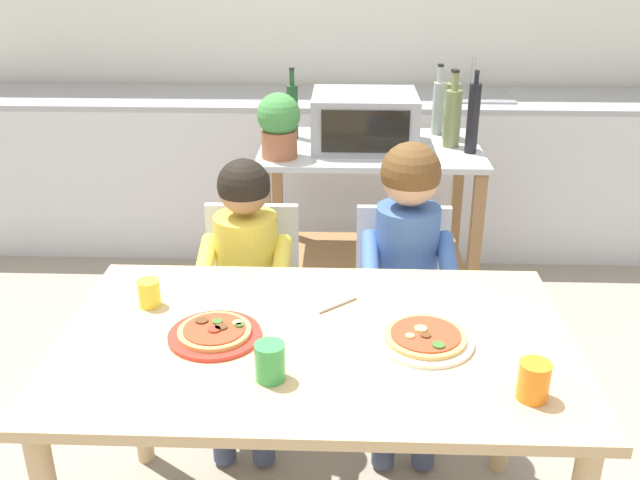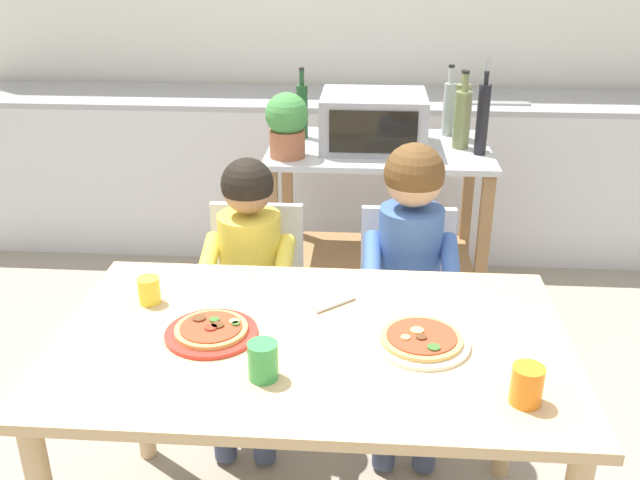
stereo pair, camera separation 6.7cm
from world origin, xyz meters
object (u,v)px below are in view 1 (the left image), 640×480
kitchen_island_cart (368,205)px  dining_chair_right (402,302)px  bottle_clear_vinegar (473,117)px  drinking_cup_orange (534,381)px  child_in_yellow_shirt (245,272)px  drinking_cup_yellow (149,293)px  potted_herb_plant (279,124)px  drinking_cup_green (270,362)px  bottle_dark_olive_oil (451,110)px  serving_spoon (338,304)px  bottle_slim_sauce (292,110)px  toaster_oven (364,120)px  pizza_plate_white (425,338)px  pizza_plate_red_rimmed (215,333)px  bottle_brown_beer (438,106)px  bottle_tall_green_wine (453,117)px  child_in_blue_striped_shirt (408,260)px  dining_table (316,368)px  dining_chair_left (251,299)px

kitchen_island_cart → dining_chair_right: (0.11, -0.76, -0.09)m
bottle_clear_vinegar → drinking_cup_orange: bearing=-93.6°
child_in_yellow_shirt → drinking_cup_yellow: child_in_yellow_shirt is taller
potted_herb_plant → drinking_cup_yellow: bearing=-104.3°
child_in_yellow_shirt → drinking_cup_green: 0.78m
bottle_dark_olive_oil → drinking_cup_orange: 1.83m
bottle_clear_vinegar → serving_spoon: (-0.56, -1.18, -0.26)m
bottle_slim_sauce → bottle_clear_vinegar: 0.81m
kitchen_island_cart → toaster_oven: bearing=-175.9°
drinking_cup_yellow → potted_herb_plant: bearing=75.7°
bottle_dark_olive_oil → pizza_plate_white: 1.62m
toaster_oven → pizza_plate_red_rimmed: bearing=-106.3°
bottle_brown_beer → drinking_cup_green: (-0.60, -1.85, -0.20)m
bottle_tall_green_wine → toaster_oven: bearing=-178.5°
bottle_clear_vinegar → pizza_plate_white: (-0.32, -1.37, -0.25)m
toaster_oven → pizza_plate_white: toaster_oven is taller
child_in_blue_striped_shirt → drinking_cup_yellow: size_ratio=13.72×
dining_table → child_in_yellow_shirt: 0.62m
bottle_dark_olive_oil → dining_chair_left: 1.31m
bottle_dark_olive_oil → potted_herb_plant: 0.82m
kitchen_island_cart → drinking_cup_yellow: 1.46m
dining_chair_left → child_in_blue_striped_shirt: size_ratio=0.75×
toaster_oven → bottle_clear_vinegar: bottle_clear_vinegar is taller
child_in_blue_striped_shirt → drinking_cup_orange: child_in_blue_striped_shirt is taller
bottle_tall_green_wine → kitchen_island_cart: bearing=-178.7°
child_in_blue_striped_shirt → serving_spoon: 0.46m
bottle_tall_green_wine → drinking_cup_yellow: (-1.02, -1.29, -0.21)m
bottle_tall_green_wine → dining_table: size_ratio=0.25×
child_in_yellow_shirt → pizza_plate_white: (0.56, -0.57, 0.10)m
child_in_blue_striped_shirt → drinking_cup_green: 0.86m
bottle_brown_beer → serving_spoon: bearing=-106.7°
bottle_slim_sauce → potted_herb_plant: (-0.03, -0.31, 0.02)m
potted_herb_plant → dining_table: potted_herb_plant is taller
child_in_yellow_shirt → drinking_cup_yellow: bearing=-118.3°
dining_table → bottle_dark_olive_oil: bearing=70.6°
drinking_cup_green → serving_spoon: size_ratio=0.68×
drinking_cup_green → child_in_yellow_shirt: bearing=102.6°
bottle_brown_beer → drinking_cup_orange: bearing=-89.6°
bottle_slim_sauce → potted_herb_plant: bearing=-96.1°
serving_spoon → drinking_cup_yellow: bearing=-178.3°
drinking_cup_orange → serving_spoon: 0.62m
pizza_plate_red_rimmed → drinking_cup_orange: bearing=-16.9°
bottle_slim_sauce → child_in_blue_striped_shirt: (0.46, -1.00, -0.28)m
drinking_cup_yellow → dining_table: bearing=-17.5°
potted_herb_plant → drinking_cup_orange: (0.72, -1.50, -0.21)m
child_in_yellow_shirt → child_in_blue_striped_shirt: size_ratio=0.94×
bottle_brown_beer → dining_chair_left: size_ratio=0.40×
dining_chair_right → serving_spoon: bearing=-114.7°
bottle_dark_olive_oil → pizza_plate_white: size_ratio=1.24×
bottle_brown_beer → bottle_slim_sauce: bearing=-172.4°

